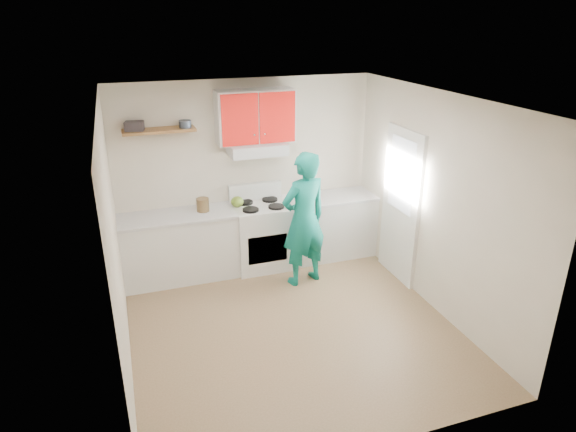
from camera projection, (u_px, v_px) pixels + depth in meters
name	position (u px, v px, depth m)	size (l,w,h in m)	color
floor	(291.00, 325.00, 5.86)	(3.80, 3.80, 0.00)	brown
ceiling	(292.00, 100.00, 4.88)	(3.60, 3.80, 0.04)	white
back_wall	(247.00, 173.00, 7.04)	(3.60, 0.04, 2.60)	beige
front_wall	(376.00, 317.00, 3.70)	(3.60, 0.04, 2.60)	beige
left_wall	(115.00, 246.00, 4.83)	(0.04, 3.80, 2.60)	beige
right_wall	(435.00, 204.00, 5.91)	(0.04, 3.80, 2.60)	beige
door	(401.00, 206.00, 6.62)	(0.05, 0.85, 2.05)	white
door_glass	(402.00, 175.00, 6.45)	(0.01, 0.55, 0.95)	white
counter_left	(180.00, 247.00, 6.78)	(1.52, 0.60, 0.90)	silver
counter_right	(328.00, 226.00, 7.44)	(1.32, 0.60, 0.90)	silver
stove	(261.00, 236.00, 7.10)	(0.76, 0.65, 0.92)	white
range_hood	(257.00, 149.00, 6.73)	(0.76, 0.44, 0.15)	silver
upper_cabinets	(255.00, 116.00, 6.61)	(1.02, 0.33, 0.70)	red
shelf	(159.00, 130.00, 6.29)	(0.90, 0.30, 0.04)	brown
books	(134.00, 126.00, 6.17)	(0.22, 0.16, 0.12)	#383236
tin	(185.00, 124.00, 6.34)	(0.15, 0.15, 0.09)	#333D4C
kettle	(237.00, 202.00, 6.85)	(0.17, 0.17, 0.15)	olive
crock	(203.00, 206.00, 6.70)	(0.17, 0.17, 0.20)	brown
cutting_board	(327.00, 199.00, 7.20)	(0.32, 0.23, 0.02)	olive
silicone_mat	(349.00, 197.00, 7.31)	(0.33, 0.28, 0.01)	#AF1119
person	(304.00, 219.00, 6.50)	(0.66, 0.43, 1.81)	#0C7164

